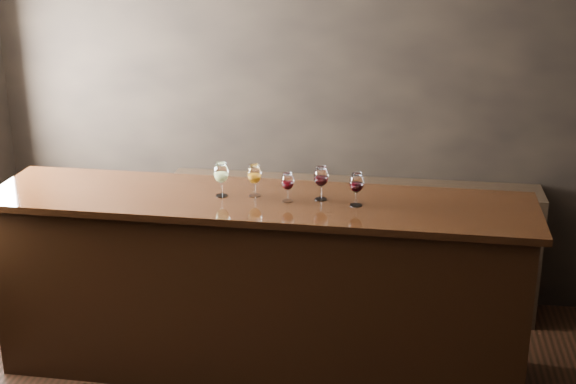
# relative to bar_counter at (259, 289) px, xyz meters

# --- Properties ---
(room_shell) EXTENTS (5.02, 4.52, 2.81)m
(room_shell) POSITION_rel_bar_counter_xyz_m (0.04, -0.93, 1.23)
(room_shell) COLOR black
(room_shell) RESTS_ON ground
(bar_counter) EXTENTS (3.30, 0.76, 1.15)m
(bar_counter) POSITION_rel_bar_counter_xyz_m (0.00, 0.00, 0.00)
(bar_counter) COLOR black
(bar_counter) RESTS_ON ground
(bar_top) EXTENTS (3.41, 0.84, 0.04)m
(bar_top) POSITION_rel_bar_counter_xyz_m (0.00, 0.00, 0.60)
(bar_top) COLOR black
(bar_top) RESTS_ON bar_counter
(back_bar_shelf) EXTENTS (2.73, 0.40, 0.98)m
(back_bar_shelf) POSITION_rel_bar_counter_xyz_m (0.51, 0.99, -0.08)
(back_bar_shelf) COLOR black
(back_bar_shelf) RESTS_ON ground
(glass_white) EXTENTS (0.09, 0.09, 0.22)m
(glass_white) POSITION_rel_bar_counter_xyz_m (-0.23, 0.01, 0.77)
(glass_white) COLOR white
(glass_white) RESTS_ON bar_top
(glass_amber) EXTENTS (0.09, 0.09, 0.20)m
(glass_amber) POSITION_rel_bar_counter_xyz_m (-0.03, 0.04, 0.76)
(glass_amber) COLOR white
(glass_amber) RESTS_ON bar_top
(glass_red_a) EXTENTS (0.08, 0.08, 0.18)m
(glass_red_a) POSITION_rel_bar_counter_xyz_m (0.19, -0.03, 0.74)
(glass_red_a) COLOR white
(glass_red_a) RESTS_ON bar_top
(glass_red_b) EXTENTS (0.09, 0.09, 0.21)m
(glass_red_b) POSITION_rel_bar_counter_xyz_m (0.38, 0.04, 0.76)
(glass_red_b) COLOR white
(glass_red_b) RESTS_ON bar_top
(glass_red_c) EXTENTS (0.09, 0.09, 0.21)m
(glass_red_c) POSITION_rel_bar_counter_xyz_m (0.61, -0.04, 0.76)
(glass_red_c) COLOR white
(glass_red_c) RESTS_ON bar_top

